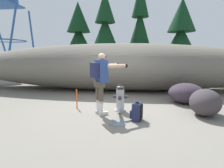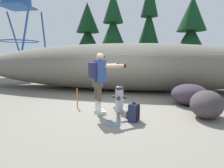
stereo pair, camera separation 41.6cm
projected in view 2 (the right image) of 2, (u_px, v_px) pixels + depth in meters
The scene contains 13 objects.
ground_plane at pixel (111, 109), 5.47m from camera, with size 56.00×56.00×0.04m, color slate.
dirt_embankment at pixel (123, 67), 8.41m from camera, with size 15.17×3.20×2.18m, color #666056.
fire_hydrant at pixel (119, 99), 5.20m from camera, with size 0.42×0.37×0.80m.
hydrant_water_jet at pixel (116, 112), 4.58m from camera, with size 0.41×1.08×0.51m.
utility_worker at pixel (100, 76), 4.84m from camera, with size 1.02×0.88×1.68m.
spare_backpack at pixel (133, 112), 4.43m from camera, with size 0.33×0.34×0.47m.
boulder_large at pixel (207, 104), 4.64m from camera, with size 1.04×0.81×0.73m, color #3B3439.
boulder_mid at pixel (189, 94), 5.90m from camera, with size 1.07×1.18×0.69m, color #382E39.
pine_tree_far_left at pixel (88, 38), 13.97m from camera, with size 2.75×2.75×5.66m.
pine_tree_left at pixel (113, 28), 11.97m from camera, with size 2.10×2.10×5.88m.
pine_tree_center at pixel (149, 23), 12.94m from camera, with size 1.93×1.93×7.08m.
pine_tree_right at pixel (191, 37), 11.28m from camera, with size 2.73×2.73×5.28m.
survey_stake at pixel (77, 98), 5.56m from camera, with size 0.04×0.04×0.60m, color #E55914.
Camera 2 is at (0.97, -5.19, 1.61)m, focal length 28.56 mm.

